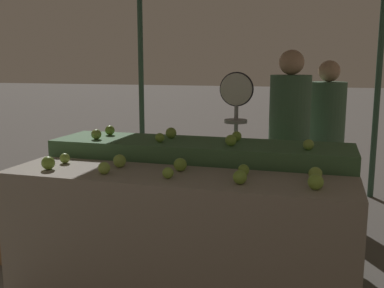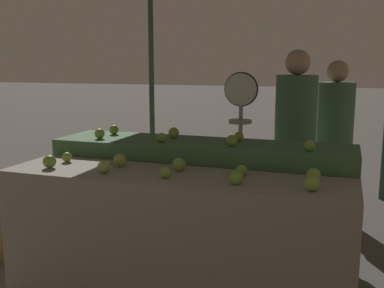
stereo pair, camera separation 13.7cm
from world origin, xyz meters
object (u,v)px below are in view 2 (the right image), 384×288
(produce_scale, at_px, (240,119))
(person_customer_left, at_px, (335,130))
(wooden_crate_side, at_px, (13,225))
(person_vendor_at_scale, at_px, (295,131))

(produce_scale, xyz_separation_m, person_customer_left, (0.77, 0.87, -0.18))
(produce_scale, height_order, person_customer_left, person_customer_left)
(produce_scale, xyz_separation_m, wooden_crate_side, (-1.79, -0.84, -0.89))
(produce_scale, height_order, person_vendor_at_scale, person_vendor_at_scale)
(person_vendor_at_scale, xyz_separation_m, person_customer_left, (0.33, 0.55, -0.06))
(produce_scale, distance_m, person_customer_left, 1.18)
(person_vendor_at_scale, distance_m, person_customer_left, 0.64)
(person_vendor_at_scale, relative_size, person_customer_left, 1.06)
(produce_scale, distance_m, person_vendor_at_scale, 0.56)
(person_vendor_at_scale, xyz_separation_m, wooden_crate_side, (-2.23, -1.16, -0.77))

